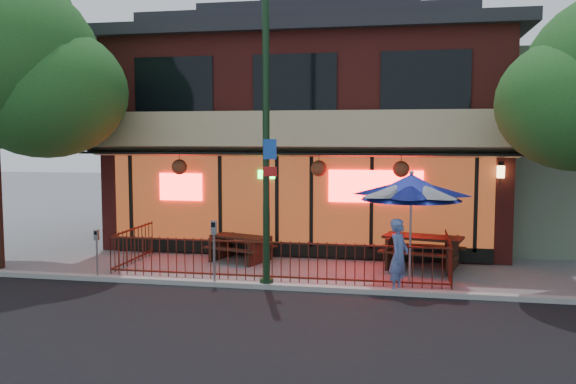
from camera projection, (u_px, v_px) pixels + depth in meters
name	position (u px, v px, depth m)	size (l,w,h in m)	color
ground	(270.00, 283.00, 14.49)	(80.00, 80.00, 0.00)	gray
asphalt_street	(178.00, 383.00, 8.62)	(80.00, 11.00, 0.00)	black
curb	(266.00, 286.00, 13.99)	(80.00, 0.25, 0.12)	#999993
restaurant_building	(315.00, 118.00, 21.06)	(12.96, 9.49, 8.05)	maroon
patio_fence	(275.00, 253.00, 14.92)	(8.44, 2.62, 1.00)	#4C1910
street_light	(266.00, 151.00, 13.81)	(0.43, 0.32, 7.00)	black
picnic_table_left	(241.00, 244.00, 17.05)	(1.99, 1.75, 0.71)	#321B12
picnic_table_right	(423.00, 247.00, 16.10)	(2.34, 1.99, 0.87)	#391F14
patio_umbrella	(411.00, 187.00, 14.35)	(2.35, 2.35, 2.69)	gray
pedestrian	(399.00, 256.00, 13.50)	(0.61, 0.40, 1.67)	#556DAB
parking_meter_near	(214.00, 242.00, 14.15)	(0.15, 0.14, 1.54)	gray
parking_meter_far	(97.00, 246.00, 14.73)	(0.11, 0.10, 1.24)	gray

